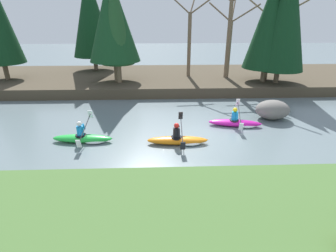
# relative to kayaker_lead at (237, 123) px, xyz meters

# --- Properties ---
(ground_plane) EXTENTS (90.00, 90.00, 0.00)m
(ground_plane) POSITION_rel_kayaker_lead_xyz_m (-1.91, -1.30, -0.20)
(ground_plane) COLOR slate
(riverbank_far) EXTENTS (44.00, 9.19, 0.73)m
(riverbank_far) POSITION_rel_kayaker_lead_xyz_m (-1.91, 9.48, 0.17)
(riverbank_far) COLOR #473D2D
(riverbank_far) RESTS_ON ground
(conifer_tree_left) EXTENTS (3.53, 3.53, 8.04)m
(conifer_tree_left) POSITION_rel_kayaker_lead_xyz_m (-9.71, 11.83, 5.16)
(conifer_tree_left) COLOR brown
(conifer_tree_left) RESTS_ON riverbank_far
(conifer_tree_mid_left) EXTENTS (3.68, 3.68, 7.38)m
(conifer_tree_mid_left) POSITION_rel_kayaker_lead_xyz_m (-7.19, 7.37, 4.96)
(conifer_tree_mid_left) COLOR #7A664C
(conifer_tree_mid_left) RESTS_ON riverbank_far
(conifer_tree_centre) EXTENTS (2.34, 2.34, 7.20)m
(conifer_tree_centre) POSITION_rel_kayaker_lead_xyz_m (-6.93, 6.87, 4.80)
(conifer_tree_centre) COLOR #7A664C
(conifer_tree_centre) RESTS_ON riverbank_far
(conifer_tree_mid_right) EXTENTS (3.30, 3.30, 7.29)m
(conifer_tree_mid_right) POSITION_rel_kayaker_lead_xyz_m (3.84, 6.87, 4.67)
(conifer_tree_mid_right) COLOR #7A664C
(conifer_tree_mid_right) RESTS_ON riverbank_far
(conifer_tree_right) EXTENTS (3.35, 3.35, 8.11)m
(conifer_tree_right) POSITION_rel_kayaker_lead_xyz_m (4.66, 6.42, 5.06)
(conifer_tree_right) COLOR brown
(conifer_tree_right) RESTS_ON riverbank_far
(bare_tree_upstream) EXTENTS (3.55, 3.51, 6.44)m
(bare_tree_upstream) POSITION_rel_kayaker_lead_xyz_m (-1.56, 8.98, 3.57)
(bare_tree_upstream) COLOR brown
(bare_tree_upstream) RESTS_ON riverbank_far
(bare_tree_mid_upstream) EXTENTS (4.13, 4.09, 7.55)m
(bare_tree_mid_upstream) POSITION_rel_kayaker_lead_xyz_m (1.37, 8.41, 4.09)
(bare_tree_mid_upstream) COLOR brown
(bare_tree_mid_upstream) RESTS_ON riverbank_far
(bare_tree_mid_downstream) EXTENTS (3.16, 3.12, 5.69)m
(bare_tree_mid_downstream) POSITION_rel_kayaker_lead_xyz_m (1.45, 8.33, 3.22)
(bare_tree_mid_downstream) COLOR brown
(bare_tree_mid_downstream) RESTS_ON riverbank_far
(bare_tree_downstream) EXTENTS (3.29, 3.25, 5.94)m
(bare_tree_downstream) POSITION_rel_kayaker_lead_xyz_m (4.15, 7.24, 3.34)
(bare_tree_downstream) COLOR #7A664C
(bare_tree_downstream) RESTS_ON riverbank_far
(kayaker_lead) EXTENTS (2.80, 2.07, 1.20)m
(kayaker_lead) POSITION_rel_kayaker_lead_xyz_m (0.00, 0.00, 0.00)
(kayaker_lead) COLOR #C61999
(kayaker_lead) RESTS_ON ground
(kayaker_middle) EXTENTS (2.78, 2.07, 1.20)m
(kayaker_middle) POSITION_rel_kayaker_lead_xyz_m (-3.13, -1.92, 0.00)
(kayaker_middle) COLOR orange
(kayaker_middle) RESTS_ON ground
(kayaker_trailing) EXTENTS (2.79, 2.07, 1.20)m
(kayaker_trailing) POSITION_rel_kayaker_lead_xyz_m (-7.45, -1.56, 0.00)
(kayaker_trailing) COLOR green
(kayaker_trailing) RESTS_ON ground
(boulder_midstream) EXTENTS (1.86, 1.46, 1.05)m
(boulder_midstream) POSITION_rel_kayaker_lead_xyz_m (2.23, 0.99, 0.33)
(boulder_midstream) COLOR slate
(boulder_midstream) RESTS_ON ground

